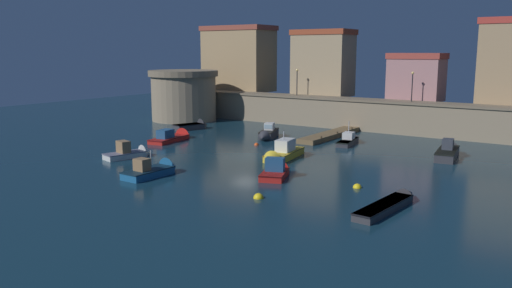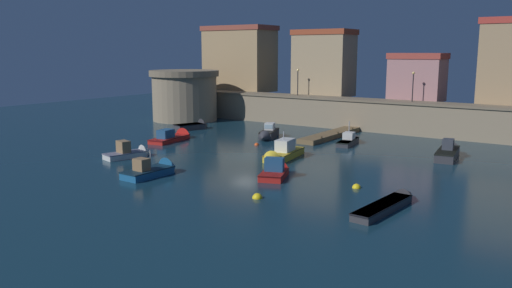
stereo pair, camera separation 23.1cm
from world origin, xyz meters
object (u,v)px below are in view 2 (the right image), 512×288
(moored_boat_2, at_px, (195,126))
(mooring_buoy_1, at_px, (257,198))
(moored_boat_8, at_px, (156,170))
(quay_lamp_0, at_px, (298,78))
(moored_boat_6, at_px, (276,171))
(fortress_tower, at_px, (185,95))
(quay_lamp_1, at_px, (413,82))
(moored_boat_0, at_px, (268,134))
(mooring_buoy_2, at_px, (257,145))
(mooring_buoy_0, at_px, (356,188))
(moored_boat_1, at_px, (449,151))
(moored_boat_5, at_px, (175,136))
(moored_boat_9, at_px, (350,140))
(moored_boat_3, at_px, (132,153))
(moored_boat_4, at_px, (391,203))
(moored_boat_7, at_px, (280,155))

(moored_boat_2, bearing_deg, mooring_buoy_1, -112.62)
(moored_boat_8, bearing_deg, quay_lamp_0, 11.14)
(moored_boat_6, bearing_deg, fortress_tower, 33.17)
(quay_lamp_1, bearing_deg, mooring_buoy_1, -89.03)
(moored_boat_0, height_order, mooring_buoy_2, moored_boat_0)
(quay_lamp_0, height_order, moored_boat_0, quay_lamp_0)
(mooring_buoy_1, bearing_deg, mooring_buoy_0, 54.93)
(moored_boat_0, xyz_separation_m, moored_boat_1, (19.10, 1.05, -0.03))
(moored_boat_5, distance_m, mooring_buoy_2, 9.45)
(fortress_tower, xyz_separation_m, moored_boat_9, (26.75, -3.85, -3.13))
(moored_boat_3, bearing_deg, moored_boat_6, -70.41)
(quay_lamp_0, xyz_separation_m, moored_boat_2, (-7.97, -11.39, -5.69))
(moored_boat_0, xyz_separation_m, mooring_buoy_2, (1.31, -4.07, -0.53))
(moored_boat_4, distance_m, moored_boat_9, 22.77)
(quay_lamp_0, relative_size, moored_boat_0, 0.63)
(moored_boat_2, distance_m, mooring_buoy_0, 31.70)
(moored_boat_3, relative_size, moored_boat_9, 0.80)
(moored_boat_3, bearing_deg, moored_boat_2, 36.49)
(quay_lamp_1, distance_m, moored_boat_2, 26.48)
(moored_boat_6, distance_m, moored_boat_8, 9.40)
(moored_boat_7, distance_m, mooring_buoy_2, 7.70)
(moored_boat_2, xyz_separation_m, moored_boat_3, (6.78, -16.35, 0.06))
(moored_boat_0, xyz_separation_m, moored_boat_8, (2.14, -19.15, -0.14))
(fortress_tower, height_order, moored_boat_0, fortress_tower)
(moored_boat_3, bearing_deg, mooring_buoy_2, -13.04)
(quay_lamp_0, distance_m, quay_lamp_1, 15.25)
(fortress_tower, xyz_separation_m, moored_boat_1, (37.15, -5.30, -3.00))
(fortress_tower, xyz_separation_m, quay_lamp_1, (29.94, 5.82, 2.55))
(moored_boat_3, distance_m, mooring_buoy_1, 17.58)
(moored_boat_5, xyz_separation_m, moored_boat_7, (15.08, -2.58, 0.14))
(moored_boat_2, relative_size, moored_boat_8, 0.94)
(moored_boat_6, height_order, moored_boat_8, moored_boat_8)
(moored_boat_0, bearing_deg, fortress_tower, -129.34)
(quay_lamp_1, bearing_deg, moored_boat_1, -57.05)
(quay_lamp_0, height_order, mooring_buoy_1, quay_lamp_0)
(mooring_buoy_0, bearing_deg, moored_boat_2, 152.29)
(moored_boat_1, relative_size, moored_boat_2, 1.42)
(quay_lamp_0, height_order, moored_boat_2, quay_lamp_0)
(fortress_tower, height_order, moored_boat_1, fortress_tower)
(moored_boat_2, height_order, mooring_buoy_2, moored_boat_2)
(moored_boat_6, height_order, moored_boat_7, moored_boat_7)
(quay_lamp_0, distance_m, moored_boat_4, 38.08)
(mooring_buoy_0, distance_m, mooring_buoy_2, 18.32)
(quay_lamp_1, xyz_separation_m, mooring_buoy_2, (-10.58, -16.24, -6.05))
(moored_boat_1, distance_m, moored_boat_4, 18.15)
(moored_boat_3, relative_size, mooring_buoy_0, 7.85)
(moored_boat_5, height_order, moored_boat_8, moored_boat_8)
(mooring_buoy_2, bearing_deg, moored_boat_1, 16.05)
(moored_boat_3, bearing_deg, quay_lamp_0, 11.50)
(quay_lamp_1, bearing_deg, moored_boat_3, -120.67)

